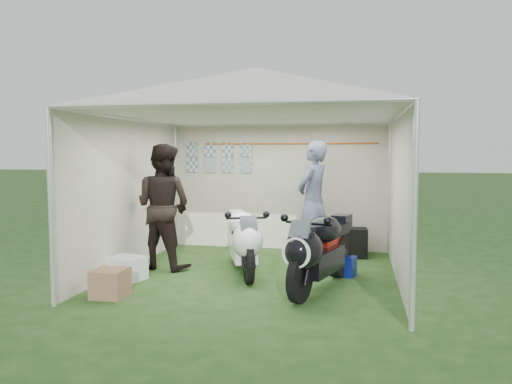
% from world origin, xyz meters
% --- Properties ---
extents(ground, '(80.00, 80.00, 0.00)m').
position_xyz_m(ground, '(0.00, 0.00, 0.00)').
color(ground, '#214014').
rests_on(ground, ground).
extents(canopy_tent, '(5.66, 5.66, 3.00)m').
position_xyz_m(canopy_tent, '(-0.00, 0.03, 2.58)').
color(canopy_tent, silver).
rests_on(canopy_tent, ground).
extents(motorcycle_white, '(0.90, 1.82, 0.94)m').
position_xyz_m(motorcycle_white, '(-0.19, -0.04, 0.52)').
color(motorcycle_white, black).
rests_on(motorcycle_white, ground).
extents(motorcycle_black, '(0.86, 1.96, 0.99)m').
position_xyz_m(motorcycle_black, '(0.97, -0.72, 0.55)').
color(motorcycle_black, black).
rests_on(motorcycle_black, ground).
extents(paddock_stand, '(0.44, 0.34, 0.29)m').
position_xyz_m(paddock_stand, '(1.24, 0.15, 0.14)').
color(paddock_stand, '#1325AA').
rests_on(paddock_stand, ground).
extents(person_dark_jacket, '(1.08, 0.93, 1.92)m').
position_xyz_m(person_dark_jacket, '(-1.48, 0.09, 0.96)').
color(person_dark_jacket, black).
rests_on(person_dark_jacket, ground).
extents(person_blue_jacket, '(0.74, 0.86, 1.98)m').
position_xyz_m(person_blue_jacket, '(0.71, 1.38, 0.99)').
color(person_blue_jacket, slate).
rests_on(person_blue_jacket, ground).
extents(equipment_box, '(0.52, 0.43, 0.50)m').
position_xyz_m(equipment_box, '(1.37, 1.51, 0.25)').
color(equipment_box, black).
rests_on(equipment_box, ground).
extents(crate_0, '(0.58, 0.51, 0.32)m').
position_xyz_m(crate_0, '(-1.73, -0.69, 0.16)').
color(crate_0, silver).
rests_on(crate_0, ground).
extents(crate_1, '(0.39, 0.39, 0.35)m').
position_xyz_m(crate_1, '(-1.54, -1.52, 0.17)').
color(crate_1, brown).
rests_on(crate_1, ground).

